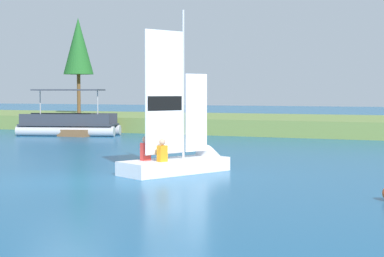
% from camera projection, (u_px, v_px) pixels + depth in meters
% --- Properties ---
extents(ground_plane, '(200.00, 200.00, 0.00)m').
position_uv_depth(ground_plane, '(66.00, 182.00, 18.00)').
color(ground_plane, '#195684').
extents(shore_bank, '(80.00, 11.18, 0.96)m').
position_uv_depth(shore_bank, '(291.00, 124.00, 40.99)').
color(shore_bank, olive).
rests_on(shore_bank, ground).
extents(shoreline_tree_left, '(2.28, 2.28, 7.27)m').
position_uv_depth(shoreline_tree_left, '(78.00, 46.00, 47.73)').
color(shoreline_tree_left, brown).
rests_on(shoreline_tree_left, shore_bank).
extents(wooden_dock, '(1.84, 4.82, 0.40)m').
position_uv_depth(wooden_dock, '(93.00, 131.00, 38.33)').
color(wooden_dock, brown).
rests_on(wooden_dock, ground).
extents(sailboat, '(2.90, 4.24, 5.57)m').
position_uv_depth(sailboat, '(189.00, 159.00, 20.34)').
color(sailboat, white).
rests_on(sailboat, ground).
extents(pontoon_boat, '(6.22, 3.64, 2.75)m').
position_uv_depth(pontoon_boat, '(69.00, 125.00, 37.35)').
color(pontoon_boat, '#B2B2B7').
rests_on(pontoon_boat, ground).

